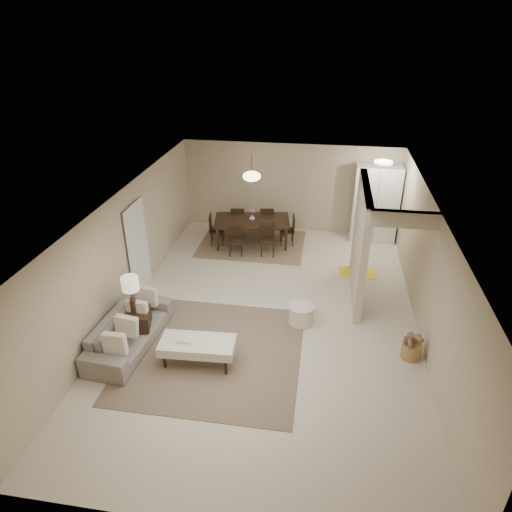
% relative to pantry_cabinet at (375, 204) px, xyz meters
% --- Properties ---
extents(floor, '(9.00, 9.00, 0.00)m').
position_rel_pantry_cabinet_xyz_m(floor, '(-2.35, -4.15, -1.05)').
color(floor, beige).
rests_on(floor, ground).
extents(ceiling, '(9.00, 9.00, 0.00)m').
position_rel_pantry_cabinet_xyz_m(ceiling, '(-2.35, -4.15, 1.45)').
color(ceiling, white).
rests_on(ceiling, back_wall).
extents(back_wall, '(6.00, 0.00, 6.00)m').
position_rel_pantry_cabinet_xyz_m(back_wall, '(-2.35, 0.35, 0.20)').
color(back_wall, '#BAAA8D').
rests_on(back_wall, floor).
extents(left_wall, '(0.00, 9.00, 9.00)m').
position_rel_pantry_cabinet_xyz_m(left_wall, '(-5.35, -4.15, 0.20)').
color(left_wall, '#BAAA8D').
rests_on(left_wall, floor).
extents(right_wall, '(0.00, 9.00, 9.00)m').
position_rel_pantry_cabinet_xyz_m(right_wall, '(0.65, -4.15, 0.20)').
color(right_wall, '#BAAA8D').
rests_on(right_wall, floor).
extents(partition, '(0.15, 2.50, 2.50)m').
position_rel_pantry_cabinet_xyz_m(partition, '(-0.55, -2.90, 0.20)').
color(partition, '#BAAA8D').
rests_on(partition, floor).
extents(doorway, '(0.04, 0.90, 2.04)m').
position_rel_pantry_cabinet_xyz_m(doorway, '(-5.32, -3.55, -0.03)').
color(doorway, black).
rests_on(doorway, floor).
extents(pantry_cabinet, '(1.20, 0.55, 2.10)m').
position_rel_pantry_cabinet_xyz_m(pantry_cabinet, '(0.00, 0.00, 0.00)').
color(pantry_cabinet, white).
rests_on(pantry_cabinet, floor).
extents(flush_light, '(0.44, 0.44, 0.05)m').
position_rel_pantry_cabinet_xyz_m(flush_light, '(-0.05, -0.95, 1.41)').
color(flush_light, white).
rests_on(flush_light, ceiling).
extents(living_rug, '(3.20, 3.20, 0.01)m').
position_rel_pantry_cabinet_xyz_m(living_rug, '(-3.20, -5.46, -1.04)').
color(living_rug, brown).
rests_on(living_rug, floor).
extents(sofa, '(2.22, 1.00, 0.63)m').
position_rel_pantry_cabinet_xyz_m(sofa, '(-4.80, -5.46, -0.73)').
color(sofa, gray).
rests_on(sofa, floor).
extents(ottoman_bench, '(1.35, 0.67, 0.47)m').
position_rel_pantry_cabinet_xyz_m(ottoman_bench, '(-3.40, -5.76, -0.67)').
color(ottoman_bench, silver).
rests_on(ottoman_bench, living_rug).
extents(side_table, '(0.66, 0.66, 0.60)m').
position_rel_pantry_cabinet_xyz_m(side_table, '(-4.75, -5.25, -0.75)').
color(side_table, black).
rests_on(side_table, floor).
extents(table_lamp, '(0.32, 0.32, 0.76)m').
position_rel_pantry_cabinet_xyz_m(table_lamp, '(-4.75, -5.25, 0.11)').
color(table_lamp, '#45331D').
rests_on(table_lamp, side_table).
extents(round_pouf, '(0.51, 0.51, 0.40)m').
position_rel_pantry_cabinet_xyz_m(round_pouf, '(-1.67, -4.26, -0.85)').
color(round_pouf, silver).
rests_on(round_pouf, floor).
extents(wicker_basket, '(0.39, 0.39, 0.30)m').
position_rel_pantry_cabinet_xyz_m(wicker_basket, '(0.38, -5.02, -0.90)').
color(wicker_basket, '#98643C').
rests_on(wicker_basket, floor).
extents(dining_rug, '(2.80, 2.10, 0.01)m').
position_rel_pantry_cabinet_xyz_m(dining_rug, '(-3.24, -0.83, -1.04)').
color(dining_rug, '#7C674D').
rests_on(dining_rug, floor).
extents(dining_table, '(2.13, 1.39, 0.70)m').
position_rel_pantry_cabinet_xyz_m(dining_table, '(-3.24, -0.83, -0.70)').
color(dining_table, black).
rests_on(dining_table, dining_rug).
extents(dining_chairs, '(2.30, 1.80, 0.85)m').
position_rel_pantry_cabinet_xyz_m(dining_chairs, '(-3.24, -0.83, -0.63)').
color(dining_chairs, black).
rests_on(dining_chairs, dining_rug).
extents(vase, '(0.19, 0.19, 0.15)m').
position_rel_pantry_cabinet_xyz_m(vase, '(-3.24, -0.83, -0.27)').
color(vase, white).
rests_on(vase, dining_table).
extents(yellow_mat, '(0.89, 0.54, 0.01)m').
position_rel_pantry_cabinet_xyz_m(yellow_mat, '(-0.45, -2.00, -1.04)').
color(yellow_mat, yellow).
rests_on(yellow_mat, floor).
extents(pendant_light, '(0.46, 0.46, 0.71)m').
position_rel_pantry_cabinet_xyz_m(pendant_light, '(-3.24, -0.83, 0.87)').
color(pendant_light, '#45331D').
rests_on(pendant_light, ceiling).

